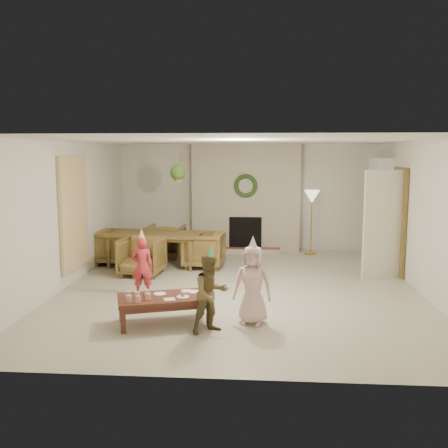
# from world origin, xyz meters

# --- Properties ---
(floor) EXTENTS (7.00, 7.00, 0.00)m
(floor) POSITION_xyz_m (0.00, 0.00, 0.00)
(floor) COLOR #B7B29E
(floor) RESTS_ON ground
(ceiling) EXTENTS (7.00, 7.00, 0.00)m
(ceiling) POSITION_xyz_m (0.00, 0.00, 2.50)
(ceiling) COLOR white
(ceiling) RESTS_ON wall_back
(wall_back) EXTENTS (7.00, 0.00, 7.00)m
(wall_back) POSITION_xyz_m (0.00, 3.50, 1.25)
(wall_back) COLOR silver
(wall_back) RESTS_ON floor
(wall_front) EXTENTS (7.00, 0.00, 7.00)m
(wall_front) POSITION_xyz_m (0.00, -3.50, 1.25)
(wall_front) COLOR silver
(wall_front) RESTS_ON floor
(wall_left) EXTENTS (0.00, 7.00, 7.00)m
(wall_left) POSITION_xyz_m (-3.00, 0.00, 1.25)
(wall_left) COLOR silver
(wall_left) RESTS_ON floor
(wall_right) EXTENTS (0.00, 7.00, 7.00)m
(wall_right) POSITION_xyz_m (3.00, 0.00, 1.25)
(wall_right) COLOR silver
(wall_right) RESTS_ON floor
(fireplace_mass) EXTENTS (2.50, 0.40, 2.50)m
(fireplace_mass) POSITION_xyz_m (0.00, 3.30, 1.25)
(fireplace_mass) COLOR #5B181B
(fireplace_mass) RESTS_ON floor
(fireplace_hearth) EXTENTS (1.60, 0.30, 0.12)m
(fireplace_hearth) POSITION_xyz_m (0.00, 2.95, 0.06)
(fireplace_hearth) COLOR maroon
(fireplace_hearth) RESTS_ON floor
(fireplace_firebox) EXTENTS (0.75, 0.12, 0.75)m
(fireplace_firebox) POSITION_xyz_m (0.00, 3.12, 0.45)
(fireplace_firebox) COLOR black
(fireplace_firebox) RESTS_ON floor
(fireplace_wreath) EXTENTS (0.54, 0.10, 0.54)m
(fireplace_wreath) POSITION_xyz_m (0.00, 3.07, 1.55)
(fireplace_wreath) COLOR #224218
(fireplace_wreath) RESTS_ON fireplace_mass
(floor_lamp_base) EXTENTS (0.27, 0.27, 0.03)m
(floor_lamp_base) POSITION_xyz_m (1.51, 3.00, 0.01)
(floor_lamp_base) COLOR gold
(floor_lamp_base) RESTS_ON floor
(floor_lamp_post) EXTENTS (0.03, 0.03, 1.32)m
(floor_lamp_post) POSITION_xyz_m (1.51, 3.00, 0.68)
(floor_lamp_post) COLOR gold
(floor_lamp_post) RESTS_ON floor
(floor_lamp_shade) EXTENTS (0.35, 0.35, 0.29)m
(floor_lamp_shade) POSITION_xyz_m (1.51, 3.00, 1.32)
(floor_lamp_shade) COLOR beige
(floor_lamp_shade) RESTS_ON floor_lamp_post
(bookshelf_carcass) EXTENTS (0.30, 1.00, 2.20)m
(bookshelf_carcass) POSITION_xyz_m (2.84, 2.30, 1.10)
(bookshelf_carcass) COLOR white
(bookshelf_carcass) RESTS_ON floor
(bookshelf_shelf_a) EXTENTS (0.30, 0.92, 0.03)m
(bookshelf_shelf_a) POSITION_xyz_m (2.82, 2.30, 0.45)
(bookshelf_shelf_a) COLOR white
(bookshelf_shelf_a) RESTS_ON bookshelf_carcass
(bookshelf_shelf_b) EXTENTS (0.30, 0.92, 0.03)m
(bookshelf_shelf_b) POSITION_xyz_m (2.82, 2.30, 0.85)
(bookshelf_shelf_b) COLOR white
(bookshelf_shelf_b) RESTS_ON bookshelf_carcass
(bookshelf_shelf_c) EXTENTS (0.30, 0.92, 0.03)m
(bookshelf_shelf_c) POSITION_xyz_m (2.82, 2.30, 1.25)
(bookshelf_shelf_c) COLOR white
(bookshelf_shelf_c) RESTS_ON bookshelf_carcass
(bookshelf_shelf_d) EXTENTS (0.30, 0.92, 0.03)m
(bookshelf_shelf_d) POSITION_xyz_m (2.82, 2.30, 1.65)
(bookshelf_shelf_d) COLOR white
(bookshelf_shelf_d) RESTS_ON bookshelf_carcass
(books_row_lower) EXTENTS (0.20, 0.40, 0.24)m
(books_row_lower) POSITION_xyz_m (2.80, 2.15, 0.59)
(books_row_lower) COLOR #AB251F
(books_row_lower) RESTS_ON bookshelf_shelf_a
(books_row_mid) EXTENTS (0.20, 0.44, 0.24)m
(books_row_mid) POSITION_xyz_m (2.80, 2.35, 0.99)
(books_row_mid) COLOR #274891
(books_row_mid) RESTS_ON bookshelf_shelf_b
(books_row_upper) EXTENTS (0.20, 0.36, 0.22)m
(books_row_upper) POSITION_xyz_m (2.80, 2.20, 1.38)
(books_row_upper) COLOR gold
(books_row_upper) RESTS_ON bookshelf_shelf_c
(door_frame) EXTENTS (0.05, 0.86, 2.04)m
(door_frame) POSITION_xyz_m (2.96, 1.20, 1.02)
(door_frame) COLOR brown
(door_frame) RESTS_ON floor
(door_leaf) EXTENTS (0.77, 0.32, 2.00)m
(door_leaf) POSITION_xyz_m (2.58, 0.82, 1.00)
(door_leaf) COLOR beige
(door_leaf) RESTS_ON floor
(curtain_panel) EXTENTS (0.06, 1.20, 2.00)m
(curtain_panel) POSITION_xyz_m (-2.96, 0.20, 1.25)
(curtain_panel) COLOR beige
(curtain_panel) RESTS_ON wall_left
(dining_table) EXTENTS (1.95, 1.20, 0.66)m
(dining_table) POSITION_xyz_m (-1.82, 1.58, 0.33)
(dining_table) COLOR brown
(dining_table) RESTS_ON floor
(dining_chair_near) EXTENTS (0.84, 0.86, 0.73)m
(dining_chair_near) POSITION_xyz_m (-1.89, 0.76, 0.36)
(dining_chair_near) COLOR brown
(dining_chair_near) RESTS_ON floor
(dining_chair_far) EXTENTS (0.84, 0.86, 0.73)m
(dining_chair_far) POSITION_xyz_m (-1.75, 2.40, 0.36)
(dining_chair_far) COLOR brown
(dining_chair_far) RESTS_ON floor
(dining_chair_left) EXTENTS (0.86, 0.84, 0.73)m
(dining_chair_left) POSITION_xyz_m (-2.64, 1.65, 0.36)
(dining_chair_left) COLOR brown
(dining_chair_left) RESTS_ON floor
(dining_chair_right) EXTENTS (0.86, 0.84, 0.73)m
(dining_chair_right) POSITION_xyz_m (-0.80, 1.49, 0.36)
(dining_chair_right) COLOR brown
(dining_chair_right) RESTS_ON floor
(hanging_plant_cord) EXTENTS (0.01, 0.01, 0.70)m
(hanging_plant_cord) POSITION_xyz_m (-1.30, 1.50, 2.15)
(hanging_plant_cord) COLOR tan
(hanging_plant_cord) RESTS_ON ceiling
(hanging_plant_pot) EXTENTS (0.16, 0.16, 0.12)m
(hanging_plant_pot) POSITION_xyz_m (-1.30, 1.50, 1.80)
(hanging_plant_pot) COLOR #9C5D32
(hanging_plant_pot) RESTS_ON hanging_plant_cord
(hanging_plant_foliage) EXTENTS (0.32, 0.32, 0.32)m
(hanging_plant_foliage) POSITION_xyz_m (-1.30, 1.50, 1.92)
(hanging_plant_foliage) COLOR #2D521B
(hanging_plant_foliage) RESTS_ON hanging_plant_pot
(coffee_table_top) EXTENTS (1.38, 0.98, 0.06)m
(coffee_table_top) POSITION_xyz_m (-0.94, -1.88, 0.35)
(coffee_table_top) COLOR #51271B
(coffee_table_top) RESTS_ON floor
(coffee_table_apron) EXTENTS (1.26, 0.86, 0.08)m
(coffee_table_apron) POSITION_xyz_m (-0.94, -1.88, 0.29)
(coffee_table_apron) COLOR #51271B
(coffee_table_apron) RESTS_ON floor
(coffee_leg_fl) EXTENTS (0.08, 0.08, 0.33)m
(coffee_leg_fl) POSITION_xyz_m (-1.40, -2.29, 0.16)
(coffee_leg_fl) COLOR #51271B
(coffee_leg_fl) RESTS_ON floor
(coffee_leg_fr) EXTENTS (0.08, 0.08, 0.33)m
(coffee_leg_fr) POSITION_xyz_m (-0.33, -1.94, 0.16)
(coffee_leg_fr) COLOR #51271B
(coffee_leg_fr) RESTS_ON floor
(coffee_leg_bl) EXTENTS (0.08, 0.08, 0.33)m
(coffee_leg_bl) POSITION_xyz_m (-1.56, -1.81, 0.16)
(coffee_leg_bl) COLOR #51271B
(coffee_leg_bl) RESTS_ON floor
(coffee_leg_br) EXTENTS (0.08, 0.08, 0.33)m
(coffee_leg_br) POSITION_xyz_m (-0.48, -1.46, 0.16)
(coffee_leg_br) COLOR #51271B
(coffee_leg_br) RESTS_ON floor
(cup_a) EXTENTS (0.08, 0.08, 0.09)m
(cup_a) POSITION_xyz_m (-1.36, -2.16, 0.43)
(cup_a) COLOR white
(cup_a) RESTS_ON coffee_table_top
(cup_b) EXTENTS (0.08, 0.08, 0.09)m
(cup_b) POSITION_xyz_m (-1.41, -1.98, 0.43)
(cup_b) COLOR white
(cup_b) RESTS_ON coffee_table_top
(cup_c) EXTENTS (0.08, 0.08, 0.09)m
(cup_c) POSITION_xyz_m (-1.23, -2.17, 0.43)
(cup_c) COLOR white
(cup_c) RESTS_ON coffee_table_top
(cup_d) EXTENTS (0.08, 0.08, 0.09)m
(cup_d) POSITION_xyz_m (-1.29, -1.99, 0.43)
(cup_d) COLOR white
(cup_d) RESTS_ON coffee_table_top
(cup_e) EXTENTS (0.08, 0.08, 0.09)m
(cup_e) POSITION_xyz_m (-1.13, -2.06, 0.43)
(cup_e) COLOR white
(cup_e) RESTS_ON coffee_table_top
(cup_f) EXTENTS (0.08, 0.08, 0.09)m
(cup_f) POSITION_xyz_m (-1.19, -1.88, 0.43)
(cup_f) COLOR white
(cup_f) RESTS_ON coffee_table_top
(plate_a) EXTENTS (0.22, 0.22, 0.01)m
(plate_a) POSITION_xyz_m (-1.03, -1.78, 0.39)
(plate_a) COLOR white
(plate_a) RESTS_ON coffee_table_top
(plate_b) EXTENTS (0.22, 0.22, 0.01)m
(plate_b) POSITION_xyz_m (-0.69, -1.89, 0.39)
(plate_b) COLOR white
(plate_b) RESTS_ON coffee_table_top
(plate_c) EXTENTS (0.22, 0.22, 0.01)m
(plate_c) POSITION_xyz_m (-0.56, -1.65, 0.39)
(plate_c) COLOR white
(plate_c) RESTS_ON coffee_table_top
(food_scoop) EXTENTS (0.08, 0.08, 0.07)m
(food_scoop) POSITION_xyz_m (-0.69, -1.89, 0.42)
(food_scoop) COLOR tan
(food_scoop) RESTS_ON plate_b
(napkin_left) EXTENTS (0.18, 0.18, 0.01)m
(napkin_left) POSITION_xyz_m (-0.85, -2.03, 0.39)
(napkin_left) COLOR beige
(napkin_left) RESTS_ON coffee_table_top
(napkin_right) EXTENTS (0.18, 0.18, 0.01)m
(napkin_right) POSITION_xyz_m (-0.68, -1.61, 0.39)
(napkin_right) COLOR beige
(napkin_right) RESTS_ON coffee_table_top
(child_red) EXTENTS (0.38, 0.28, 0.97)m
(child_red) POSITION_xyz_m (-1.56, -0.57, 0.48)
(child_red) COLOR #BA2732
(child_red) RESTS_ON floor
(party_hat_red) EXTENTS (0.16, 0.16, 0.18)m
(party_hat_red) POSITION_xyz_m (-1.56, -0.57, 1.01)
(party_hat_red) COLOR #FECF54
(party_hat_red) RESTS_ON child_red
(child_plaid) EXTENTS (0.63, 0.60, 1.03)m
(child_plaid) POSITION_xyz_m (-0.28, -2.15, 0.51)
(child_plaid) COLOR brown
(child_plaid) RESTS_ON floor
(party_hat_plaid) EXTENTS (0.15, 0.15, 0.17)m
(party_hat_plaid) POSITION_xyz_m (-0.28, -2.15, 1.07)
(party_hat_plaid) COLOR #4AAD5F
(party_hat_plaid) RESTS_ON child_plaid
(child_pink) EXTENTS (0.58, 0.44, 1.08)m
(child_pink) POSITION_xyz_m (0.25, -1.78, 0.54)
(child_pink) COLOR beige
(child_pink) RESTS_ON floor
(party_hat_pink) EXTENTS (0.18, 0.18, 0.19)m
(party_hat_pink) POSITION_xyz_m (0.25, -1.78, 1.12)
(party_hat_pink) COLOR silver
(party_hat_pink) RESTS_ON child_pink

